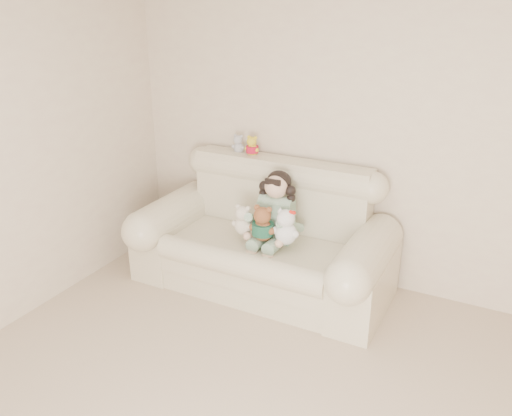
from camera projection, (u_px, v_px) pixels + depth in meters
The scene contains 8 objects.
wall_back at pixel (386, 134), 4.07m from camera, with size 4.50×4.50×0.00m, color beige.
sofa at pixel (262, 231), 4.30m from camera, with size 2.10×0.95×1.03m, color beige, non-canonical shape.
seated_child at pixel (276, 206), 4.25m from camera, with size 0.36×0.44×0.60m, color #347949, non-canonical shape.
brown_teddy at pixel (263, 220), 4.11m from camera, with size 0.22×0.17×0.34m, color brown, non-canonical shape.
white_cat at pixel (286, 223), 4.05m from camera, with size 0.22×0.17×0.35m, color white, non-canonical shape.
cream_teddy at pixel (243, 217), 4.22m from camera, with size 0.19×0.15×0.30m, color silver, non-canonical shape.
yellow_mini_bear at pixel (252, 144), 4.51m from camera, with size 0.13×0.10×0.21m, color yellow, non-canonical shape.
grey_mini_plush at pixel (238, 142), 4.58m from camera, with size 0.13×0.10×0.20m, color #ACAEB3, non-canonical shape.
Camera 1 is at (0.94, -1.50, 2.31)m, focal length 37.00 mm.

